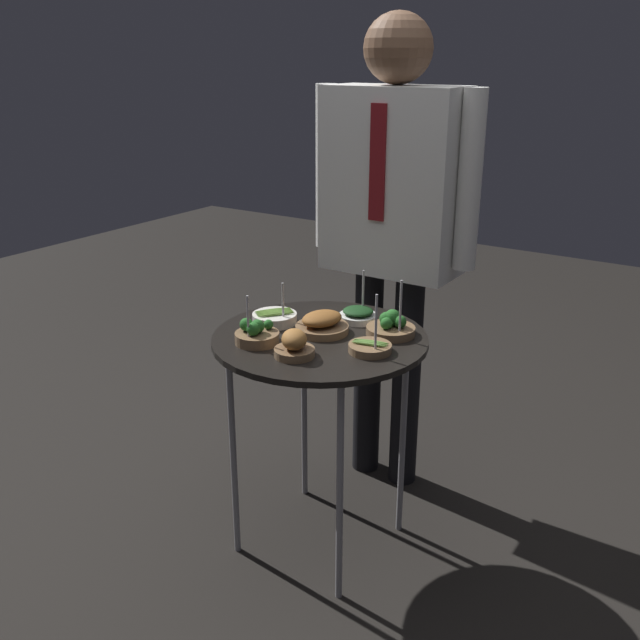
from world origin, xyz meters
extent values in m
plane|color=black|center=(0.00, 0.00, 0.00)|extent=(8.00, 8.00, 0.00)
cylinder|color=black|center=(0.00, 0.00, 0.71)|extent=(0.64, 0.64, 0.02)
cylinder|color=gray|center=(0.19, -0.19, 0.35)|extent=(0.02, 0.02, 0.70)
cylinder|color=gray|center=(-0.19, -0.19, 0.35)|extent=(0.02, 0.02, 0.70)
cylinder|color=gray|center=(0.19, 0.19, 0.35)|extent=(0.02, 0.02, 0.70)
cylinder|color=gray|center=(-0.19, 0.19, 0.35)|extent=(0.02, 0.02, 0.70)
cylinder|color=brown|center=(-0.12, -0.14, 0.74)|extent=(0.13, 0.13, 0.03)
sphere|color=#236023|center=(-0.12, -0.14, 0.77)|extent=(0.04, 0.04, 0.04)
sphere|color=#236023|center=(-0.11, -0.10, 0.77)|extent=(0.03, 0.03, 0.03)
sphere|color=#236023|center=(-0.16, -0.15, 0.77)|extent=(0.04, 0.04, 0.04)
sphere|color=#236023|center=(-0.12, -0.17, 0.77)|extent=(0.04, 0.04, 0.04)
cylinder|color=#ADADB2|center=(-0.12, -0.18, 0.80)|extent=(0.01, 0.01, 0.15)
cylinder|color=brown|center=(-0.01, 0.03, 0.73)|extent=(0.16, 0.16, 0.02)
ellipsoid|color=brown|center=(-0.01, 0.03, 0.77)|extent=(0.13, 0.15, 0.04)
cylinder|color=white|center=(0.03, 0.17, 0.73)|extent=(0.12, 0.12, 0.02)
ellipsoid|color=#143816|center=(0.03, 0.17, 0.75)|extent=(0.10, 0.10, 0.02)
cylinder|color=#ADADB2|center=(0.03, 0.20, 0.80)|extent=(0.01, 0.01, 0.15)
cylinder|color=brown|center=(0.18, -0.02, 0.73)|extent=(0.12, 0.12, 0.02)
ellipsoid|color=#5B8938|center=(0.18, -0.03, 0.75)|extent=(0.10, 0.03, 0.01)
ellipsoid|color=#5B8938|center=(0.18, -0.02, 0.75)|extent=(0.10, 0.03, 0.01)
ellipsoid|color=#5B8938|center=(0.18, -0.01, 0.75)|extent=(0.10, 0.03, 0.01)
cylinder|color=#ADADB2|center=(0.21, -0.04, 0.81)|extent=(0.01, 0.01, 0.18)
cylinder|color=brown|center=(0.02, -0.16, 0.73)|extent=(0.11, 0.11, 0.02)
ellipsoid|color=#93602D|center=(0.02, -0.16, 0.77)|extent=(0.11, 0.12, 0.05)
cylinder|color=brown|center=(0.17, 0.12, 0.73)|extent=(0.15, 0.15, 0.02)
sphere|color=#236023|center=(0.20, 0.13, 0.76)|extent=(0.04, 0.04, 0.04)
sphere|color=#236023|center=(0.17, 0.14, 0.77)|extent=(0.05, 0.05, 0.05)
sphere|color=#236023|center=(0.15, 0.13, 0.77)|extent=(0.04, 0.04, 0.04)
sphere|color=#236023|center=(0.17, 0.10, 0.76)|extent=(0.04, 0.04, 0.04)
cylinder|color=#ADADB2|center=(0.21, 0.11, 0.81)|extent=(0.01, 0.01, 0.18)
cylinder|color=silver|center=(-0.18, 0.01, 0.74)|extent=(0.14, 0.14, 0.03)
ellipsoid|color=olive|center=(-0.16, 0.00, 0.76)|extent=(0.08, 0.10, 0.01)
ellipsoid|color=olive|center=(-0.17, 0.01, 0.76)|extent=(0.08, 0.10, 0.01)
ellipsoid|color=olive|center=(-0.18, 0.01, 0.76)|extent=(0.08, 0.10, 0.01)
ellipsoid|color=olive|center=(-0.18, 0.02, 0.76)|extent=(0.08, 0.10, 0.01)
ellipsoid|color=olive|center=(-0.19, 0.03, 0.76)|extent=(0.08, 0.10, 0.01)
cylinder|color=#ADADB2|center=(-0.14, 0.01, 0.79)|extent=(0.01, 0.01, 0.14)
cylinder|color=black|center=(-0.10, 0.47, 0.40)|extent=(0.10, 0.10, 0.81)
cylinder|color=black|center=(0.06, 0.47, 0.40)|extent=(0.10, 0.10, 0.81)
cube|color=silver|center=(-0.02, 0.47, 1.11)|extent=(0.45, 0.22, 0.60)
cube|color=maroon|center=(-0.02, 0.36, 1.18)|extent=(0.05, 0.01, 0.36)
cylinder|color=silver|center=(-0.28, 0.47, 1.13)|extent=(0.07, 0.07, 0.56)
cylinder|color=silver|center=(0.24, 0.47, 1.13)|extent=(0.07, 0.07, 0.56)
sphere|color=brown|center=(-0.02, 0.47, 1.52)|extent=(0.22, 0.22, 0.22)
camera|label=1|loc=(1.07, -1.63, 1.50)|focal=40.00mm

